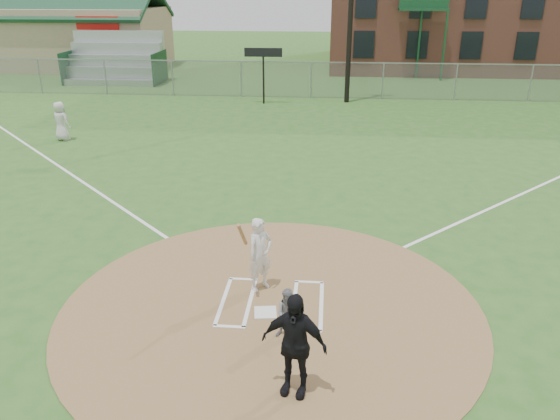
# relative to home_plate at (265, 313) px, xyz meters

# --- Properties ---
(ground) EXTENTS (140.00, 140.00, 0.00)m
(ground) POSITION_rel_home_plate_xyz_m (0.09, 0.24, -0.03)
(ground) COLOR #2D5A1F
(ground) RESTS_ON ground
(dirt_circle) EXTENTS (8.40, 8.40, 0.02)m
(dirt_circle) POSITION_rel_home_plate_xyz_m (0.09, 0.24, -0.02)
(dirt_circle) COLOR olive
(dirt_circle) RESTS_ON ground
(home_plate) EXTENTS (0.49, 0.49, 0.03)m
(home_plate) POSITION_rel_home_plate_xyz_m (0.00, 0.00, 0.00)
(home_plate) COLOR silver
(home_plate) RESTS_ON dirt_circle
(foul_line_third) EXTENTS (17.04, 17.04, 0.01)m
(foul_line_third) POSITION_rel_home_plate_xyz_m (-8.91, 9.24, -0.03)
(foul_line_third) COLOR white
(foul_line_third) RESTS_ON ground
(catcher) EXTENTS (0.50, 0.40, 0.98)m
(catcher) POSITION_rel_home_plate_xyz_m (0.51, -0.73, 0.48)
(catcher) COLOR gray
(catcher) RESTS_ON dirt_circle
(umpire) EXTENTS (1.10, 0.65, 1.77)m
(umpire) POSITION_rel_home_plate_xyz_m (0.69, -2.15, 0.87)
(umpire) COLOR black
(umpire) RESTS_ON dirt_circle
(ondeck_player) EXTENTS (0.92, 0.78, 1.60)m
(ondeck_player) POSITION_rel_home_plate_xyz_m (-9.85, 12.18, 0.76)
(ondeck_player) COLOR silver
(ondeck_player) RESTS_ON ground
(batters_boxes) EXTENTS (2.08, 1.88, 0.01)m
(batters_boxes) POSITION_rel_home_plate_xyz_m (0.09, 0.39, -0.01)
(batters_boxes) COLOR white
(batters_boxes) RESTS_ON dirt_circle
(batter_at_plate) EXTENTS (0.70, 1.04, 1.78)m
(batter_at_plate) POSITION_rel_home_plate_xyz_m (-0.21, 0.95, 0.79)
(batter_at_plate) COLOR silver
(batter_at_plate) RESTS_ON dirt_circle
(outfield_fence) EXTENTS (56.08, 0.08, 2.03)m
(outfield_fence) POSITION_rel_home_plate_xyz_m (0.09, 22.24, 0.98)
(outfield_fence) COLOR slate
(outfield_fence) RESTS_ON ground
(bleachers) EXTENTS (6.08, 3.20, 3.20)m
(bleachers) POSITION_rel_home_plate_xyz_m (-12.91, 26.44, 1.55)
(bleachers) COLOR #B7BABF
(bleachers) RESTS_ON ground
(clubhouse) EXTENTS (12.20, 8.71, 6.23)m
(clubhouse) POSITION_rel_home_plate_xyz_m (-17.91, 33.23, 2.36)
(clubhouse) COLOR tan
(clubhouse) RESTS_ON ground
(scoreboard_sign) EXTENTS (2.00, 0.10, 2.93)m
(scoreboard_sign) POSITION_rel_home_plate_xyz_m (-2.41, 20.44, 2.35)
(scoreboard_sign) COLOR black
(scoreboard_sign) RESTS_ON ground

